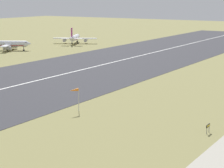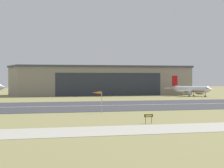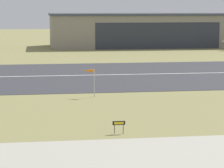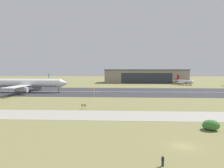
{
  "view_description": "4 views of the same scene",
  "coord_description": "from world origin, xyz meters",
  "views": [
    {
      "loc": [
        -98.26,
        11.38,
        24.2
      ],
      "look_at": [
        -10.04,
        66.35,
        3.14
      ],
      "focal_mm": 70.0,
      "sensor_mm": 36.0,
      "label": 1
    },
    {
      "loc": [
        -62.23,
        -52.59,
        8.45
      ],
      "look_at": [
        -28.52,
        48.58,
        7.02
      ],
      "focal_mm": 85.0,
      "sensor_mm": 36.0,
      "label": 2
    },
    {
      "loc": [
        -36.01,
        -29.44,
        16.19
      ],
      "look_at": [
        -24.65,
        48.95,
        4.65
      ],
      "focal_mm": 85.0,
      "sensor_mm": 36.0,
      "label": 3
    },
    {
      "loc": [
        -11.25,
        -40.81,
        14.66
      ],
      "look_at": [
        -16.55,
        60.18,
        7.42
      ],
      "focal_mm": 35.0,
      "sensor_mm": 36.0,
      "label": 4
    }
  ],
  "objects": [
    {
      "name": "runway_strip",
      "position": [
        0.0,
        95.59,
        0.03
      ],
      "size": [
        400.32,
        53.08,
        0.06
      ],
      "primitive_type": "cube",
      "color": "#333338",
      "rests_on": "ground_plane"
    },
    {
      "name": "runway_centreline",
      "position": [
        0.0,
        95.59,
        0.07
      ],
      "size": [
        360.29,
        0.7,
        0.01
      ],
      "primitive_type": "cube",
      "color": "silver",
      "rests_on": "runway_strip"
    },
    {
      "name": "hangar_building",
      "position": [
        11.27,
        185.98,
        6.87
      ],
      "size": [
        83.01,
        29.85,
        13.71
      ],
      "color": "gray",
      "rests_on": "ground_plane"
    },
    {
      "name": "airplane_parked_west",
      "position": [
        43.3,
        155.0,
        2.98
      ],
      "size": [
        18.78,
        22.21,
        9.03
      ],
      "color": "silver",
      "rests_on": "ground_plane"
    },
    {
      "name": "windsock_pole",
      "position": [
        -26.58,
        65.4,
        4.52
      ],
      "size": [
        2.32,
        1.28,
        5.08
      ],
      "color": "#B7B7BC",
      "rests_on": "ground_plane"
    },
    {
      "name": "runway_sign",
      "position": [
        -25.57,
        36.4,
        1.26
      ],
      "size": [
        1.64,
        0.13,
        1.67
      ],
      "color": "#4C4C51",
      "rests_on": "ground_plane"
    }
  ]
}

